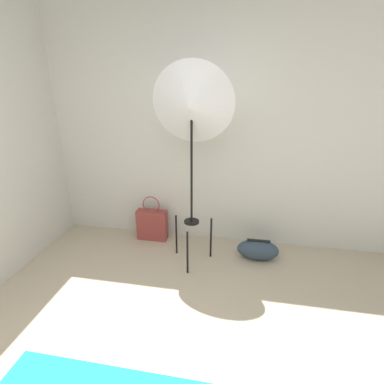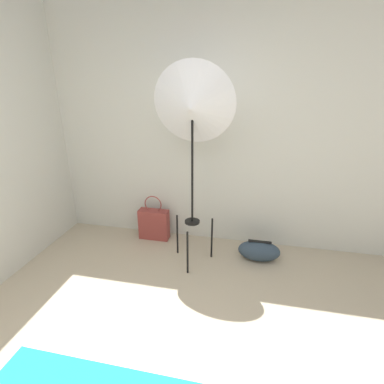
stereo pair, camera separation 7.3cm
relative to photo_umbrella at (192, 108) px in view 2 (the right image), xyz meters
name	(u,v)px [view 2 (the right image)]	position (x,y,z in m)	size (l,w,h in m)	color
wall_back	(209,129)	(0.07, 0.55, -0.27)	(8.00, 0.05, 2.60)	beige
photo_umbrella	(192,108)	(0.00, 0.00, 0.00)	(0.76, 0.40, 1.97)	black
tote_bag	(154,224)	(-0.55, 0.37, -1.38)	(0.35, 0.13, 0.55)	brown
duffel_bag	(259,251)	(0.69, 0.16, -1.46)	(0.44, 0.22, 0.23)	#2D3D4C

